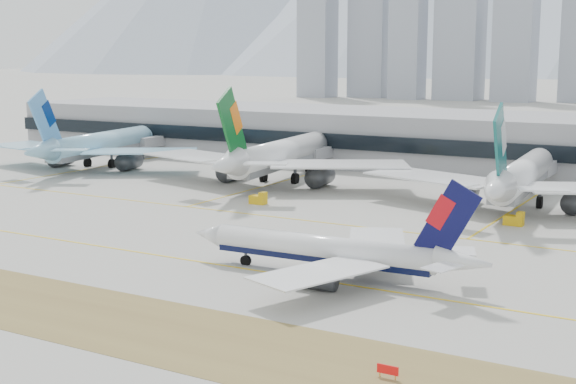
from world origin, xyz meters
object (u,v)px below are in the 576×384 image
Objects in this scene: widebody_eva at (277,157)px; widebody_cathay at (520,178)px; taxiing_airliner at (333,251)px; widebody_korean at (97,146)px; terminal at (437,140)px.

widebody_eva is 59.19m from widebody_cathay.
taxiing_airliner is at bearing 167.69° from widebody_cathay.
widebody_korean is 0.99× the size of widebody_cathay.
widebody_eva is (-49.76, 68.54, 2.87)m from taxiing_airliner.
terminal is at bearing 30.83° from widebody_cathay.
widebody_cathay is at bearing -99.42° from widebody_eva.
taxiing_airliner is 120.28m from terminal.
widebody_korean is (-107.30, 67.34, 2.43)m from taxiing_airliner.
taxiing_airliner is 0.72× the size of widebody_korean.
terminal is (-26.47, 117.27, 3.81)m from taxiing_airliner.
widebody_eva is 1.07× the size of widebody_cathay.
terminal is at bearing -32.74° from widebody_eva.
taxiing_airliner is 84.75m from widebody_eva.
widebody_cathay is (116.68, -1.10, -0.02)m from widebody_korean.
widebody_korean is at bearing -34.10° from taxiing_airliner.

